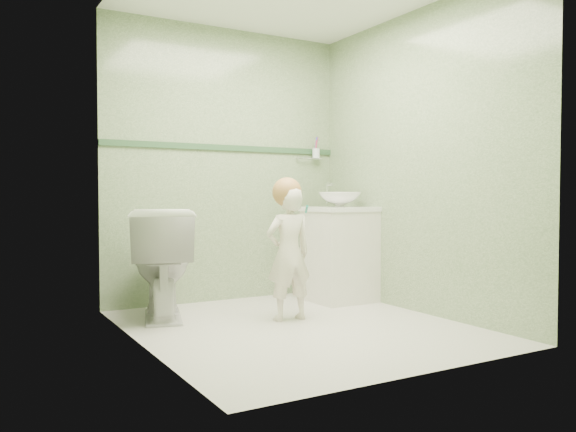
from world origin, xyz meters
TOP-DOWN VIEW (x-y plane):
  - ground at (0.00, 0.00)m, footprint 2.50×2.50m
  - room_shell at (0.00, 0.00)m, footprint 2.50×2.54m
  - trim_stripe at (0.00, 1.24)m, footprint 2.20×0.02m
  - vanity at (0.84, 0.70)m, footprint 0.52×0.50m
  - counter at (0.84, 0.70)m, footprint 0.54×0.52m
  - basin at (0.84, 0.70)m, footprint 0.37×0.37m
  - faucet at (0.84, 0.89)m, footprint 0.03×0.13m
  - cup_holder at (0.89, 1.18)m, footprint 0.26×0.07m
  - toilet at (-0.74, 0.79)m, footprint 0.68×0.91m
  - toddler at (0.06, 0.24)m, footprint 0.37×0.25m
  - hair_cap at (0.06, 0.26)m, footprint 0.22×0.22m
  - teal_toothbrush at (0.12, 0.11)m, footprint 0.11×0.13m

SIDE VIEW (x-z plane):
  - ground at x=0.00m, z-range 0.00..0.00m
  - vanity at x=0.84m, z-range 0.00..0.80m
  - toilet at x=-0.74m, z-range 0.00..0.83m
  - toddler at x=0.06m, z-range 0.00..0.99m
  - counter at x=0.84m, z-range 0.79..0.83m
  - teal_toothbrush at x=0.12m, z-range 0.79..0.87m
  - basin at x=0.84m, z-range 0.83..0.96m
  - hair_cap at x=0.06m, z-range 0.84..1.06m
  - faucet at x=0.84m, z-range 0.88..1.06m
  - room_shell at x=0.00m, z-range 0.00..2.40m
  - cup_holder at x=0.89m, z-range 1.23..1.44m
  - trim_stripe at x=0.00m, z-range 1.33..1.38m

